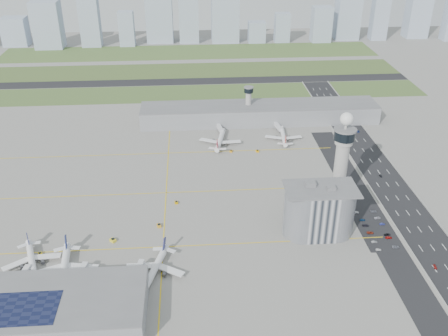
{
  "coord_description": "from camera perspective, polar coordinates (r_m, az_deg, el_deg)",
  "views": [
    {
      "loc": [
        -21.54,
        -262.68,
        177.94
      ],
      "look_at": [
        0.0,
        35.0,
        15.0
      ],
      "focal_mm": 40.0,
      "sensor_mm": 36.0,
      "label": 1
    }
  ],
  "objects": [
    {
      "name": "skyline_bldg_14",
      "position": [
        752.54,
        17.4,
        16.4
      ],
      "size": [
        21.59,
        17.28,
        68.75
      ],
      "primitive_type": "cube",
      "color": "#9EADC1",
      "rests_on": "ground"
    },
    {
      "name": "car_hw_1",
      "position": [
        377.04,
        17.46,
        -0.88
      ],
      "size": [
        1.29,
        3.34,
        1.08
      ],
      "primitive_type": "imported",
      "rotation": [
        0.0,
        0.0,
        0.04
      ],
      "color": "black",
      "rests_on": "ground"
    },
    {
      "name": "airplane_far_b",
      "position": [
        417.02,
        6.82,
        3.93
      ],
      "size": [
        33.97,
        38.93,
        10.18
      ],
      "primitive_type": null,
      "rotation": [
        0.0,
        0.0,
        1.48
      ],
      "color": "white",
      "rests_on": "ground"
    },
    {
      "name": "skyline_bldg_5",
      "position": [
        709.22,
        -15.09,
        15.95
      ],
      "size": [
        25.49,
        20.39,
        66.89
      ],
      "primitive_type": "cube",
      "color": "#9EADC1",
      "rests_on": "ground"
    },
    {
      "name": "tug_3",
      "position": [
        330.58,
        -5.48,
        -3.92
      ],
      "size": [
        2.46,
        3.11,
        1.61
      ],
      "primitive_type": null,
      "rotation": [
        0.0,
        0.0,
        0.22
      ],
      "color": "#CC9601",
      "rests_on": "ground"
    },
    {
      "name": "car_lot_5",
      "position": [
        330.45,
        14.86,
        -4.92
      ],
      "size": [
        3.43,
        1.26,
        1.12
      ],
      "primitive_type": "imported",
      "rotation": [
        0.0,
        0.0,
        1.59
      ],
      "color": "silver",
      "rests_on": "ground"
    },
    {
      "name": "taxiway_line_h_0",
      "position": [
        293.5,
        -6.97,
        -8.94
      ],
      "size": [
        260.0,
        0.6,
        0.01
      ],
      "primitive_type": "cube",
      "color": "yellow",
      "rests_on": "ground"
    },
    {
      "name": "near_terminal",
      "position": [
        257.83,
        -18.58,
        -14.95
      ],
      "size": [
        84.0,
        42.0,
        13.0
      ],
      "color": "gray",
      "rests_on": "ground"
    },
    {
      "name": "car_lot_6",
      "position": [
        306.93,
        19.05,
        -8.52
      ],
      "size": [
        4.23,
        2.37,
        1.12
      ],
      "primitive_type": "imported",
      "rotation": [
        0.0,
        0.0,
        1.44
      ],
      "color": "gray",
      "rests_on": "ground"
    },
    {
      "name": "landside_road",
      "position": [
        328.53,
        16.52,
        -5.51
      ],
      "size": [
        18.0,
        260.0,
        0.08
      ],
      "primitive_type": "cube",
      "color": "black",
      "rests_on": "ground"
    },
    {
      "name": "tug_2",
      "position": [
        309.65,
        -7.45,
        -6.51
      ],
      "size": [
        3.08,
        3.81,
        1.93
      ],
      "primitive_type": null,
      "rotation": [
        0.0,
        0.0,
        -2.87
      ],
      "color": "gold",
      "rests_on": "ground"
    },
    {
      "name": "skyline_bldg_9",
      "position": [
        712.24,
        0.13,
        16.73
      ],
      "size": [
        36.96,
        29.57,
        62.11
      ],
      "primitive_type": "cube",
      "color": "#9EADC1",
      "rests_on": "ground"
    },
    {
      "name": "car_lot_7",
      "position": [
        313.17,
        18.31,
        -7.55
      ],
      "size": [
        4.1,
        1.83,
        1.17
      ],
      "primitive_type": "imported",
      "rotation": [
        0.0,
        0.0,
        1.62
      ],
      "color": "#A31310",
      "rests_on": "ground"
    },
    {
      "name": "jet_bridge_far_1",
      "position": [
        437.99,
        5.9,
        4.91
      ],
      "size": [
        5.39,
        14.31,
        5.7
      ],
      "primitive_type": null,
      "rotation": [
        0.0,
        0.0,
        -1.4
      ],
      "color": "silver",
      "rests_on": "ground"
    },
    {
      "name": "tug_0",
      "position": [
        303.47,
        -20.27,
        -9.17
      ],
      "size": [
        3.08,
        3.45,
        1.67
      ],
      "primitive_type": null,
      "rotation": [
        0.0,
        0.0,
        -2.66
      ],
      "color": "yellow",
      "rests_on": "ground"
    },
    {
      "name": "skyline_bldg_10",
      "position": [
        712.04,
        3.76,
        15.25
      ],
      "size": [
        23.01,
        18.41,
        27.75
      ],
      "primitive_type": "cube",
      "color": "#9EADC1",
      "rests_on": "ground"
    },
    {
      "name": "car_lot_8",
      "position": [
        315.44,
        18.15,
        -7.22
      ],
      "size": [
        3.99,
        2.1,
        1.29
      ],
      "primitive_type": "imported",
      "rotation": [
        0.0,
        0.0,
        1.73
      ],
      "color": "black",
      "rests_on": "ground"
    },
    {
      "name": "skyline_bldg_6",
      "position": [
        702.78,
        -11.06,
        15.36
      ],
      "size": [
        20.04,
        16.03,
        45.2
      ],
      "primitive_type": "cube",
      "color": "#9EADC1",
      "rests_on": "ground"
    },
    {
      "name": "skyline_bldg_13",
      "position": [
        743.54,
        14.01,
        17.19
      ],
      "size": [
        32.26,
        25.81,
        81.2
      ],
      "primitive_type": "cube",
      "color": "#9EADC1",
      "rests_on": "ground"
    },
    {
      "name": "jet_bridge_near_1",
      "position": [
        274.06,
        -16.47,
        -12.52
      ],
      "size": [
        5.39,
        14.31,
        5.7
      ],
      "primitive_type": null,
      "rotation": [
        0.0,
        0.0,
        1.4
      ],
      "color": "silver",
      "rests_on": "ground"
    },
    {
      "name": "car_lot_10",
      "position": [
        328.89,
        17.11,
        -5.46
      ],
      "size": [
        4.19,
        2.38,
        1.1
      ],
      "primitive_type": "imported",
      "rotation": [
        0.0,
        0.0,
        1.72
      ],
      "color": "#B8B6C5",
      "rests_on": "ground"
    },
    {
      "name": "skyline_bldg_7",
      "position": [
        715.92,
        -7.39,
        16.53
      ],
      "size": [
        35.76,
        28.61,
        61.22
      ],
      "primitive_type": "cube",
      "color": "#9EADC1",
      "rests_on": "ground"
    },
    {
      "name": "terminal_pier",
      "position": [
        448.73,
        4.08,
        6.29
      ],
      "size": [
        210.0,
        32.0,
        15.8
      ],
      "color": "gray",
      "rests_on": "ground"
    },
    {
      "name": "secondary_tower",
      "position": [
        445.29,
        2.81,
        7.66
      ],
      "size": [
        8.6,
        8.6,
        31.9
      ],
      "color": "#ADAAA5",
      "rests_on": "ground"
    },
    {
      "name": "airplane_near_a",
      "position": [
        294.78,
        -21.2,
        -9.54
      ],
      "size": [
        42.13,
        45.51,
        10.38
      ],
      "primitive_type": null,
      "rotation": [
        0.0,
        0.0,
        -1.23
      ],
      "color": "white",
      "rests_on": "ground"
    },
    {
      "name": "tug_4",
      "position": [
        394.72,
        0.81,
        1.97
      ],
      "size": [
        2.59,
        3.27,
        1.68
      ],
      "primitive_type": null,
      "rotation": [
        0.0,
        0.0,
        -0.23
      ],
      "color": "orange",
      "rests_on": "ground"
    },
    {
      "name": "car_lot_0",
      "position": [
        301.79,
        17.24,
        -8.89
      ],
      "size": [
        3.3,
        1.51,
        1.1
      ],
      "primitive_type": "imported",
      "rotation": [
        0.0,
        0.0,
        1.5
      ],
      "color": "white",
      "rests_on": "ground"
    },
    {
      "name": "ground",
      "position": [
        318.0,
        0.46,
        -5.39
      ],
      "size": [
        1000.0,
        1000.0,
        0.0
      ],
      "primitive_type": "plane",
      "color": "gray"
    },
    {
      "name": "runway",
      "position": [
        554.01,
        -3.82,
        9.84
      ],
      "size": [
        480.0,
        22.0,
        0.1
      ],
      "primitive_type": "cube",
      "color": "black",
      "rests_on": "ground"
    },
    {
      "name": "grass_strip_0",
      "position": [
        519.11,
        -3.76,
        8.53
      ],
      "size": [
        480.0,
        50.0,
        0.08
      ],
      "primitive_type": "cube",
      "color": "#4C6831",
      "rests_on": "ground"
    },
    {
      "name": "control_tower",
      "position": [
        320.06,
        13.33,
        1.28
      ],
      "size": [
        14.0,
        14.0,
        64.5
      ],
      "color": "#ADAAA5",
      "rests_on": "ground"
    },
    {
      "name": "highway",
      "position": [
        345.38,
        19.9,
        -4.3
      ],
      "size": [
        28.0,
        500.0,
        0.1
      ],
      "primitive_type": "cube",
      "color": "black",
      "rests_on": "ground"
    },
    {
      "name": "car_hw_0",
      "position": [
        299.78,
        22.98,
        -10.34
      ],
      "size": [
        1.96,
        3.84,
        1.25
      ],
      "primitive_type": "imported",
      "rotation": [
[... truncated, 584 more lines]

